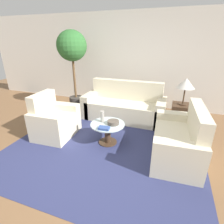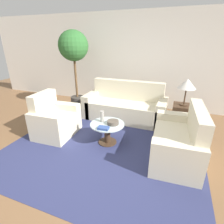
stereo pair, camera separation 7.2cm
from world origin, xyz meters
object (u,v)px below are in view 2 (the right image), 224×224
object	(u,v)px
table_lamp	(187,84)
vase	(102,116)
sofa_main	(125,107)
bowl	(113,122)
book_stack	(103,128)
armchair	(54,121)
loveseat	(180,142)
coffee_table	(107,130)
potted_plant	(74,52)

from	to	relation	value
table_lamp	vase	world-z (taller)	table_lamp
sofa_main	table_lamp	size ratio (longest dim) A/B	3.43
table_lamp	bowl	size ratio (longest dim) A/B	2.65
table_lamp	sofa_main	bearing A→B (deg)	177.40
bowl	book_stack	distance (m)	0.26
armchair	vase	xyz separation A→B (m)	(1.05, 0.12, 0.22)
vase	bowl	distance (m)	0.24
armchair	loveseat	size ratio (longest dim) A/B	0.67
vase	book_stack	bearing A→B (deg)	-62.66
armchair	coffee_table	size ratio (longest dim) A/B	1.39
coffee_table	bowl	bearing A→B (deg)	12.88
sofa_main	table_lamp	bearing A→B (deg)	-2.60
armchair	vase	size ratio (longest dim) A/B	4.03
armchair	potted_plant	distance (m)	1.95
loveseat	bowl	distance (m)	1.21
vase	bowl	size ratio (longest dim) A/B	1.02
armchair	loveseat	xyz separation A→B (m)	(2.48, 0.06, 0.00)
sofa_main	vase	xyz separation A→B (m)	(-0.10, -1.19, 0.22)
bowl	book_stack	world-z (taller)	bowl
coffee_table	loveseat	bearing A→B (deg)	-0.40
loveseat	potted_plant	xyz separation A→B (m)	(-2.79, 1.39, 1.26)
table_lamp	bowl	bearing A→B (deg)	-136.56
loveseat	potted_plant	world-z (taller)	potted_plant
coffee_table	potted_plant	bearing A→B (deg)	137.10
sofa_main	vase	world-z (taller)	sofa_main
sofa_main	loveseat	bearing A→B (deg)	-43.28
loveseat	bowl	bearing A→B (deg)	-94.70
bowl	book_stack	xyz separation A→B (m)	(-0.09, -0.25, -0.01)
armchair	table_lamp	world-z (taller)	table_lamp
bowl	potted_plant	bearing A→B (deg)	139.53
coffee_table	potted_plant	distance (m)	2.41
armchair	potted_plant	xyz separation A→B (m)	(-0.31, 1.45, 1.26)
book_stack	potted_plant	bearing A→B (deg)	127.68
table_lamp	book_stack	size ratio (longest dim) A/B	2.82
armchair	coffee_table	xyz separation A→B (m)	(1.17, 0.07, -0.03)
loveseat	book_stack	size ratio (longest dim) A/B	6.50
coffee_table	sofa_main	bearing A→B (deg)	90.94
armchair	potted_plant	world-z (taller)	potted_plant
sofa_main	coffee_table	world-z (taller)	sofa_main
coffee_table	bowl	xyz separation A→B (m)	(0.10, 0.02, 0.18)
armchair	book_stack	distance (m)	1.21
table_lamp	potted_plant	xyz separation A→B (m)	(-2.81, 0.20, 0.55)
bowl	book_stack	bearing A→B (deg)	-109.75
sofa_main	book_stack	size ratio (longest dim) A/B	9.69
vase	book_stack	world-z (taller)	vase
vase	book_stack	xyz separation A→B (m)	(0.14, -0.27, -0.09)
loveseat	book_stack	bearing A→B (deg)	-83.70
coffee_table	potted_plant	xyz separation A→B (m)	(-1.48, 1.38, 1.30)
sofa_main	vase	bearing A→B (deg)	-94.95
table_lamp	bowl	world-z (taller)	table_lamp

